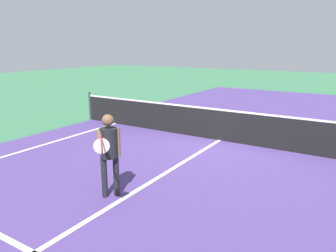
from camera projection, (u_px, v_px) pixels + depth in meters
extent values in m
plane|color=#38724C|center=(219.00, 140.00, 9.62)|extent=(60.00, 60.00, 0.00)
cube|color=#4C387A|center=(219.00, 140.00, 9.62)|extent=(10.62, 24.40, 0.00)
cube|color=white|center=(162.00, 175.00, 6.99)|extent=(0.10, 6.40, 0.01)
cylinder|color=#33383D|center=(90.00, 106.00, 12.25)|extent=(0.09, 0.09, 1.07)
cube|color=black|center=(220.00, 126.00, 9.51)|extent=(10.72, 0.02, 0.91)
cube|color=white|center=(221.00, 110.00, 9.40)|extent=(10.72, 0.03, 0.05)
cylinder|color=black|center=(116.00, 176.00, 5.97)|extent=(0.11, 0.11, 0.78)
cylinder|color=black|center=(104.00, 177.00, 5.91)|extent=(0.11, 0.11, 0.78)
cylinder|color=black|center=(109.00, 143.00, 5.78)|extent=(0.32, 0.32, 0.55)
sphere|color=brown|center=(108.00, 120.00, 5.68)|extent=(0.22, 0.22, 0.22)
cylinder|color=brown|center=(118.00, 142.00, 5.82)|extent=(0.08, 0.08, 0.53)
cylinder|color=brown|center=(99.00, 135.00, 5.44)|extent=(0.44, 0.42, 0.08)
cylinder|color=black|center=(101.00, 142.00, 5.09)|extent=(0.18, 0.17, 0.03)
torus|color=red|center=(102.00, 146.00, 4.86)|extent=(0.22, 0.21, 0.28)
cylinder|color=silver|center=(102.00, 146.00, 4.86)|extent=(0.17, 0.18, 0.25)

